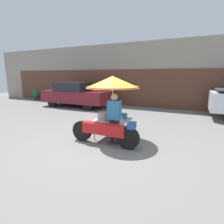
{
  "coord_description": "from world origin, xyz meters",
  "views": [
    {
      "loc": [
        2.37,
        -4.46,
        2.03
      ],
      "look_at": [
        0.06,
        0.48,
        0.88
      ],
      "focal_mm": 28.0,
      "sensor_mm": 36.0,
      "label": 1
    }
  ],
  "objects": [
    {
      "name": "vendor_person",
      "position": [
        0.3,
        0.12,
        0.84
      ],
      "size": [
        0.38,
        0.22,
        1.51
      ],
      "color": "#2D2D33",
      "rests_on": "ground"
    },
    {
      "name": "ground_plane",
      "position": [
        0.0,
        0.0,
        0.0
      ],
      "size": [
        36.0,
        36.0,
        0.0
      ],
      "primitive_type": "plane",
      "color": "slate"
    },
    {
      "name": "potted_plant",
      "position": [
        -9.49,
        6.0,
        0.47
      ],
      "size": [
        0.6,
        0.6,
        0.84
      ],
      "color": "#2D2D33",
      "rests_on": "ground"
    },
    {
      "name": "shopfront_building",
      "position": [
        0.0,
        7.64,
        2.04
      ],
      "size": [
        28.0,
        2.06,
        4.1
      ],
      "color": "gray",
      "rests_on": "ground"
    },
    {
      "name": "parked_car",
      "position": [
        -4.61,
        4.79,
        0.81
      ],
      "size": [
        4.42,
        1.65,
        1.59
      ],
      "color": "black",
      "rests_on": "ground"
    },
    {
      "name": "vendor_motorcycle_cart",
      "position": [
        0.06,
        0.44,
        1.48
      ],
      "size": [
        2.17,
        1.67,
        2.01
      ],
      "color": "black",
      "rests_on": "ground"
    }
  ]
}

